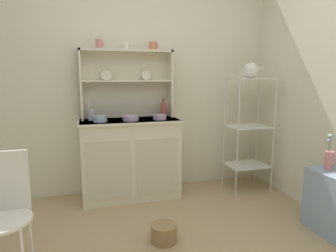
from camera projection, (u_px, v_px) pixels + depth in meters
The scene contains 16 objects.
wall_back at pixel (132, 81), 3.32m from camera, with size 3.84×0.05×2.50m, color silver.
hutch_cabinet at pixel (131, 158), 3.20m from camera, with size 1.06×0.45×0.85m.
hutch_shelf_unit at pixel (127, 79), 3.21m from camera, with size 0.98×0.18×0.73m.
bakers_rack at pixel (249, 123), 3.36m from camera, with size 0.46×0.35×1.28m.
wire_chair at pixel (2, 207), 1.83m from camera, with size 0.36×0.36×0.85m.
floor_basket at pixel (164, 233), 2.37m from camera, with size 0.21×0.21×0.15m, color #93754C.
cup_rose_0 at pixel (99, 44), 3.04m from camera, with size 0.08×0.07×0.09m.
cup_cream_1 at pixel (126, 46), 3.11m from camera, with size 0.08×0.07×0.08m.
cup_terracotta_2 at pixel (153, 46), 3.19m from camera, with size 0.10×0.08×0.09m.
bowl_mixing_large at pixel (100, 119), 2.97m from camera, with size 0.14×0.14×0.06m, color #8EB2D1.
bowl_floral_medium at pixel (131, 118), 3.05m from camera, with size 0.16×0.16×0.05m, color #B79ECC.
bowl_cream_small at pixel (160, 117), 3.13m from camera, with size 0.14×0.14×0.05m, color #B79ECC.
jam_bottle at pixel (163, 110), 3.30m from camera, with size 0.06×0.06×0.20m.
utensil_jar at pixel (91, 115), 3.09m from camera, with size 0.08×0.08×0.25m.
porcelain_teapot at pixel (251, 70), 3.26m from camera, with size 0.26×0.17×0.19m.
flower_vase at pixel (329, 157), 2.49m from camera, with size 0.07×0.07×0.31m.
Camera 1 is at (-0.52, -1.72, 1.32)m, focal length 31.73 mm.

